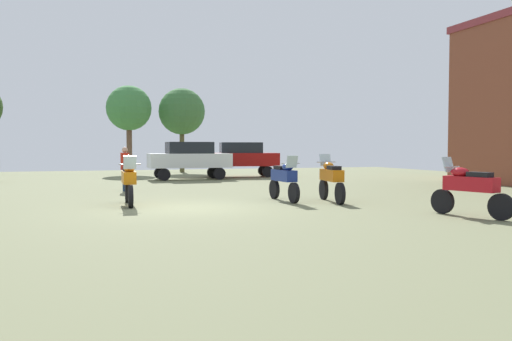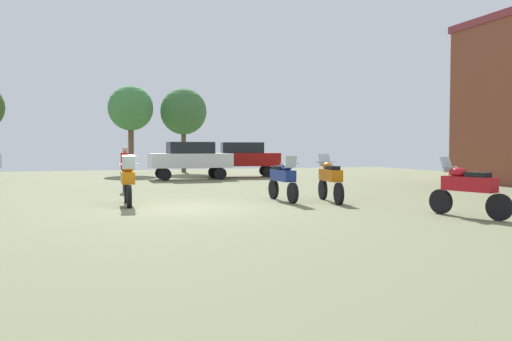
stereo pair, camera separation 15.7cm
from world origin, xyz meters
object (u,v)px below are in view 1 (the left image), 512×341
tree_5 (129,109)px  motorcycle_7 (129,181)px  motorcycle_4 (331,178)px  car_3 (189,158)px  car_2 (241,157)px  tree_1 (182,112)px  motorcycle_1 (470,188)px  person_1 (125,165)px  motorcycle_10 (284,178)px

tree_5 → motorcycle_7: bearing=-95.1°
motorcycle_4 → car_3: car_3 is taller
motorcycle_4 → car_2: bearing=92.5°
motorcycle_7 → tree_1: size_ratio=0.38×
motorcycle_7 → tree_1: bearing=-103.3°
tree_1 → tree_5: (-3.58, -0.44, 0.10)m
car_3 → motorcycle_1: bearing=-168.1°
motorcycle_7 → tree_1: (5.34, 20.15, 3.42)m
car_2 → person_1: bearing=148.3°
motorcycle_4 → motorcycle_10: size_ratio=1.03×
car_3 → tree_5: bearing=17.5°
car_2 → car_3: size_ratio=1.05×
car_2 → person_1: 10.98m
car_2 → tree_1: 7.65m
motorcycle_4 → tree_1: size_ratio=0.39×
motorcycle_1 → car_2: bearing=74.0°
motorcycle_1 → car_3: size_ratio=0.50×
motorcycle_7 → car_2: 15.43m
motorcycle_10 → car_2: size_ratio=0.48×
motorcycle_4 → tree_1: bearing=100.2°
motorcycle_7 → person_1: (0.31, 5.18, 0.28)m
car_3 → tree_1: (1.14, 8.27, 2.98)m
motorcycle_1 → car_3: bearing=85.0°
motorcycle_1 → motorcycle_7: size_ratio=0.99×
car_3 → tree_1: 8.87m
motorcycle_4 → person_1: 8.52m
car_3 → motorcycle_4: bearing=-171.3°
motorcycle_10 → tree_5: tree_5 is taller
tree_5 → motorcycle_1: bearing=-76.6°
motorcycle_1 → motorcycle_4: 4.61m
car_3 → tree_5: tree_5 is taller
motorcycle_1 → motorcycle_10: motorcycle_10 is taller
motorcycle_1 → motorcycle_10: bearing=103.5°
person_1 → tree_1: bearing=-173.8°
person_1 → motorcycle_10: bearing=64.1°
motorcycle_4 → tree_5: tree_5 is taller
motorcycle_7 → car_2: size_ratio=0.48×
motorcycle_7 → motorcycle_10: size_ratio=1.00×
car_3 → person_1: 7.75m
motorcycle_4 → person_1: bearing=141.1°
motorcycle_10 → car_3: bearing=-89.4°
motorcycle_4 → tree_1: 21.49m
motorcycle_1 → motorcycle_4: motorcycle_4 is taller
motorcycle_7 → motorcycle_4: bearing=171.8°
tree_1 → car_2: bearing=-71.9°
tree_1 → motorcycle_10: bearing=-91.5°
motorcycle_7 → motorcycle_10: bearing=177.7°
motorcycle_10 → person_1: (-4.50, 5.50, 0.29)m
motorcycle_7 → tree_1: tree_1 is taller
motorcycle_7 → car_2: car_2 is taller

